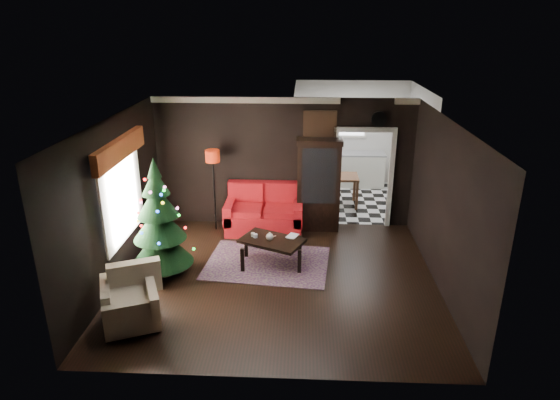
{
  "coord_description": "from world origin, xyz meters",
  "views": [
    {
      "loc": [
        0.41,
        -7.43,
        4.29
      ],
      "look_at": [
        0.0,
        0.9,
        1.15
      ],
      "focal_mm": 30.84,
      "sensor_mm": 36.0,
      "label": 1
    }
  ],
  "objects_px": {
    "armchair": "(129,298)",
    "wall_clock": "(379,119)",
    "floor_lamp": "(214,193)",
    "curio_cabinet": "(318,187)",
    "kitchen_table": "(343,190)",
    "loveseat": "(264,209)",
    "christmas_tree": "(159,220)",
    "coffee_table": "(272,252)",
    "teapot": "(270,237)"
  },
  "relations": [
    {
      "from": "loveseat",
      "to": "christmas_tree",
      "type": "distance_m",
      "value": 2.62
    },
    {
      "from": "coffee_table",
      "to": "christmas_tree",
      "type": "bearing_deg",
      "value": -166.9
    },
    {
      "from": "curio_cabinet",
      "to": "coffee_table",
      "type": "height_order",
      "value": "curio_cabinet"
    },
    {
      "from": "curio_cabinet",
      "to": "wall_clock",
      "type": "relative_size",
      "value": 5.94
    },
    {
      "from": "teapot",
      "to": "kitchen_table",
      "type": "height_order",
      "value": "kitchen_table"
    },
    {
      "from": "armchair",
      "to": "kitchen_table",
      "type": "bearing_deg",
      "value": 32.89
    },
    {
      "from": "floor_lamp",
      "to": "armchair",
      "type": "height_order",
      "value": "floor_lamp"
    },
    {
      "from": "teapot",
      "to": "kitchen_table",
      "type": "distance_m",
      "value": 3.58
    },
    {
      "from": "curio_cabinet",
      "to": "wall_clock",
      "type": "bearing_deg",
      "value": 8.53
    },
    {
      "from": "teapot",
      "to": "kitchen_table",
      "type": "relative_size",
      "value": 0.21
    },
    {
      "from": "floor_lamp",
      "to": "christmas_tree",
      "type": "relative_size",
      "value": 0.91
    },
    {
      "from": "wall_clock",
      "to": "kitchen_table",
      "type": "xyz_separation_m",
      "value": [
        -0.55,
        1.25,
        -2.0
      ]
    },
    {
      "from": "christmas_tree",
      "to": "teapot",
      "type": "distance_m",
      "value": 1.98
    },
    {
      "from": "armchair",
      "to": "kitchen_table",
      "type": "distance_m",
      "value": 6.22
    },
    {
      "from": "loveseat",
      "to": "coffee_table",
      "type": "distance_m",
      "value": 1.56
    },
    {
      "from": "christmas_tree",
      "to": "wall_clock",
      "type": "height_order",
      "value": "wall_clock"
    },
    {
      "from": "floor_lamp",
      "to": "teapot",
      "type": "distance_m",
      "value": 2.06
    },
    {
      "from": "curio_cabinet",
      "to": "floor_lamp",
      "type": "distance_m",
      "value": 2.22
    },
    {
      "from": "floor_lamp",
      "to": "armchair",
      "type": "bearing_deg",
      "value": -100.39
    },
    {
      "from": "floor_lamp",
      "to": "coffee_table",
      "type": "distance_m",
      "value": 2.11
    },
    {
      "from": "floor_lamp",
      "to": "loveseat",
      "type": "bearing_deg",
      "value": -1.77
    },
    {
      "from": "loveseat",
      "to": "coffee_table",
      "type": "xyz_separation_m",
      "value": [
        0.27,
        -1.52,
        -0.24
      ]
    },
    {
      "from": "armchair",
      "to": "wall_clock",
      "type": "relative_size",
      "value": 2.64
    },
    {
      "from": "floor_lamp",
      "to": "kitchen_table",
      "type": "height_order",
      "value": "floor_lamp"
    },
    {
      "from": "coffee_table",
      "to": "kitchen_table",
      "type": "xyz_separation_m",
      "value": [
        1.53,
        3.17,
        0.11
      ]
    },
    {
      "from": "coffee_table",
      "to": "teapot",
      "type": "height_order",
      "value": "teapot"
    },
    {
      "from": "floor_lamp",
      "to": "kitchen_table",
      "type": "xyz_separation_m",
      "value": [
        2.85,
        1.62,
        -0.45
      ]
    },
    {
      "from": "loveseat",
      "to": "wall_clock",
      "type": "height_order",
      "value": "wall_clock"
    },
    {
      "from": "christmas_tree",
      "to": "kitchen_table",
      "type": "height_order",
      "value": "christmas_tree"
    },
    {
      "from": "coffee_table",
      "to": "wall_clock",
      "type": "bearing_deg",
      "value": 42.63
    },
    {
      "from": "curio_cabinet",
      "to": "teapot",
      "type": "height_order",
      "value": "curio_cabinet"
    },
    {
      "from": "loveseat",
      "to": "armchair",
      "type": "relative_size",
      "value": 2.02
    },
    {
      "from": "christmas_tree",
      "to": "wall_clock",
      "type": "relative_size",
      "value": 6.51
    },
    {
      "from": "christmas_tree",
      "to": "armchair",
      "type": "relative_size",
      "value": 2.47
    },
    {
      "from": "wall_clock",
      "to": "loveseat",
      "type": "bearing_deg",
      "value": -170.34
    },
    {
      "from": "curio_cabinet",
      "to": "christmas_tree",
      "type": "relative_size",
      "value": 0.91
    },
    {
      "from": "coffee_table",
      "to": "loveseat",
      "type": "bearing_deg",
      "value": 100.07
    },
    {
      "from": "kitchen_table",
      "to": "floor_lamp",
      "type": "bearing_deg",
      "value": -150.46
    },
    {
      "from": "armchair",
      "to": "wall_clock",
      "type": "xyz_separation_m",
      "value": [
        4.05,
        3.9,
        1.92
      ]
    },
    {
      "from": "christmas_tree",
      "to": "armchair",
      "type": "height_order",
      "value": "christmas_tree"
    },
    {
      "from": "floor_lamp",
      "to": "christmas_tree",
      "type": "bearing_deg",
      "value": -106.72
    },
    {
      "from": "loveseat",
      "to": "curio_cabinet",
      "type": "xyz_separation_m",
      "value": [
        1.15,
        0.22,
        0.45
      ]
    },
    {
      "from": "floor_lamp",
      "to": "coffee_table",
      "type": "bearing_deg",
      "value": -49.47
    },
    {
      "from": "christmas_tree",
      "to": "armchair",
      "type": "bearing_deg",
      "value": -91.78
    },
    {
      "from": "christmas_tree",
      "to": "kitchen_table",
      "type": "bearing_deg",
      "value": 46.29
    },
    {
      "from": "wall_clock",
      "to": "floor_lamp",
      "type": "bearing_deg",
      "value": -173.84
    },
    {
      "from": "curio_cabinet",
      "to": "coffee_table",
      "type": "distance_m",
      "value": 2.06
    },
    {
      "from": "christmas_tree",
      "to": "teapot",
      "type": "height_order",
      "value": "christmas_tree"
    },
    {
      "from": "floor_lamp",
      "to": "curio_cabinet",
      "type": "bearing_deg",
      "value": 4.86
    },
    {
      "from": "teapot",
      "to": "wall_clock",
      "type": "height_order",
      "value": "wall_clock"
    }
  ]
}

